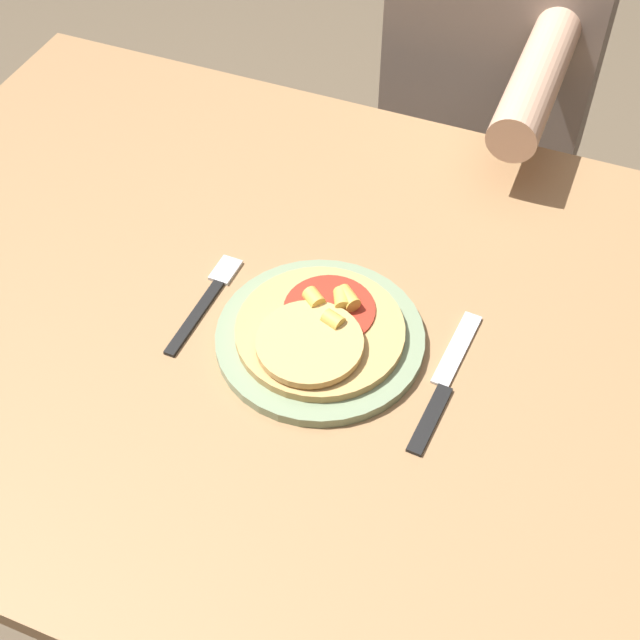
{
  "coord_description": "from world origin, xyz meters",
  "views": [
    {
      "loc": [
        0.29,
        -0.66,
        1.59
      ],
      "look_at": [
        0.04,
        -0.02,
        0.8
      ],
      "focal_mm": 50.0,
      "sensor_mm": 36.0,
      "label": 1
    }
  ],
  "objects_px": {
    "plate": "(320,338)",
    "knife": "(444,382)",
    "pizza": "(319,331)",
    "fork": "(208,297)",
    "dining_table": "(299,372)",
    "person_diner": "(495,67)"
  },
  "relations": [
    {
      "from": "dining_table",
      "to": "pizza",
      "type": "height_order",
      "value": "pizza"
    },
    {
      "from": "person_diner",
      "to": "fork",
      "type": "bearing_deg",
      "value": -104.71
    },
    {
      "from": "dining_table",
      "to": "pizza",
      "type": "distance_m",
      "value": 0.14
    },
    {
      "from": "dining_table",
      "to": "plate",
      "type": "xyz_separation_m",
      "value": [
        0.04,
        -0.02,
        0.11
      ]
    },
    {
      "from": "plate",
      "to": "knife",
      "type": "height_order",
      "value": "plate"
    },
    {
      "from": "knife",
      "to": "plate",
      "type": "bearing_deg",
      "value": 178.08
    },
    {
      "from": "pizza",
      "to": "person_diner",
      "type": "distance_m",
      "value": 0.75
    },
    {
      "from": "knife",
      "to": "person_diner",
      "type": "distance_m",
      "value": 0.76
    },
    {
      "from": "pizza",
      "to": "plate",
      "type": "bearing_deg",
      "value": 96.0
    },
    {
      "from": "fork",
      "to": "dining_table",
      "type": "bearing_deg",
      "value": 3.78
    },
    {
      "from": "pizza",
      "to": "dining_table",
      "type": "bearing_deg",
      "value": 147.78
    },
    {
      "from": "pizza",
      "to": "fork",
      "type": "height_order",
      "value": "pizza"
    },
    {
      "from": "dining_table",
      "to": "knife",
      "type": "height_order",
      "value": "knife"
    },
    {
      "from": "person_diner",
      "to": "plate",
      "type": "bearing_deg",
      "value": -92.61
    },
    {
      "from": "dining_table",
      "to": "knife",
      "type": "xyz_separation_m",
      "value": [
        0.2,
        -0.03,
        0.11
      ]
    },
    {
      "from": "plate",
      "to": "knife",
      "type": "bearing_deg",
      "value": -1.92
    },
    {
      "from": "fork",
      "to": "pizza",
      "type": "bearing_deg",
      "value": -5.77
    },
    {
      "from": "knife",
      "to": "person_diner",
      "type": "xyz_separation_m",
      "value": [
        -0.12,
        0.75,
        -0.06
      ]
    },
    {
      "from": "fork",
      "to": "person_diner",
      "type": "xyz_separation_m",
      "value": [
        0.19,
        0.73,
        -0.06
      ]
    },
    {
      "from": "dining_table",
      "to": "knife",
      "type": "relative_size",
      "value": 5.77
    },
    {
      "from": "pizza",
      "to": "fork",
      "type": "distance_m",
      "value": 0.16
    },
    {
      "from": "fork",
      "to": "knife",
      "type": "distance_m",
      "value": 0.32
    }
  ]
}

